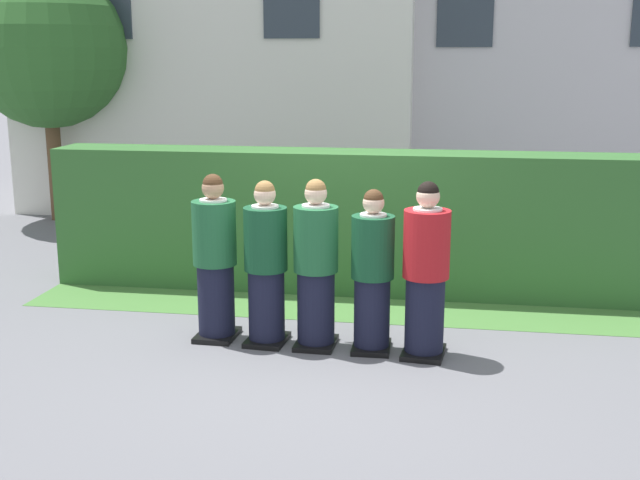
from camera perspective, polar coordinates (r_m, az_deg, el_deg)
ground_plane at (r=7.88m, az=0.00°, el=-7.46°), size 60.00×60.00×0.00m
student_front_row_0 at (r=7.94m, az=-7.40°, el=-1.51°), size 0.43×0.48×1.64m
student_front_row_1 at (r=7.76m, az=-3.83°, el=-1.92°), size 0.42×0.48×1.60m
student_front_row_2 at (r=7.65m, az=-0.29°, el=-2.00°), size 0.42×0.52×1.63m
student_front_row_3 at (r=7.58m, az=3.71°, el=-2.48°), size 0.40×0.45×1.55m
student_in_red_blazer at (r=7.47m, az=7.46°, el=-2.41°), size 0.43×0.51×1.64m
hedge at (r=9.54m, az=1.89°, el=1.32°), size 7.00×0.70×1.66m
oak_tree_left at (r=14.29m, az=-18.70°, el=12.64°), size 2.61×2.61×4.16m
lawn_strip at (r=8.98m, az=1.20°, el=-4.85°), size 7.00×0.90×0.01m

